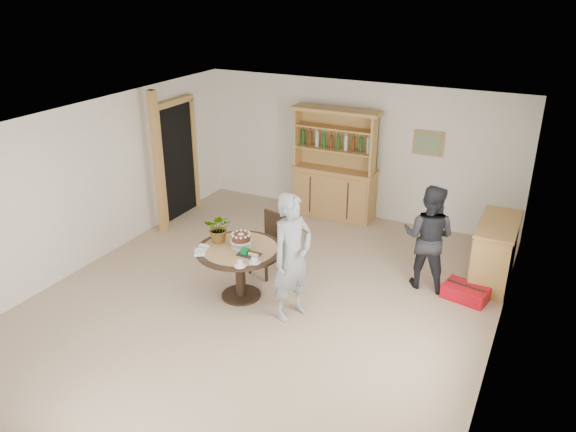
{
  "coord_description": "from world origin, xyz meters",
  "views": [
    {
      "loc": [
        3.31,
        -5.9,
        4.19
      ],
      "look_at": [
        0.04,
        0.63,
        1.05
      ],
      "focal_mm": 35.0,
      "sensor_mm": 36.0,
      "label": 1
    }
  ],
  "objects_px": {
    "red_suitcase": "(466,292)",
    "adult_person": "(428,237)",
    "dining_table": "(240,258)",
    "sideboard": "(495,252)",
    "dining_chair": "(270,240)",
    "teen_boy": "(292,257)",
    "hutch": "(335,181)"
  },
  "relations": [
    {
      "from": "adult_person",
      "to": "red_suitcase",
      "type": "height_order",
      "value": "adult_person"
    },
    {
      "from": "adult_person",
      "to": "hutch",
      "type": "bearing_deg",
      "value": -36.59
    },
    {
      "from": "dining_chair",
      "to": "adult_person",
      "type": "bearing_deg",
      "value": 32.75
    },
    {
      "from": "teen_boy",
      "to": "red_suitcase",
      "type": "height_order",
      "value": "teen_boy"
    },
    {
      "from": "hutch",
      "to": "sideboard",
      "type": "relative_size",
      "value": 1.62
    },
    {
      "from": "dining_chair",
      "to": "teen_boy",
      "type": "relative_size",
      "value": 0.55
    },
    {
      "from": "dining_table",
      "to": "dining_chair",
      "type": "bearing_deg",
      "value": 88.43
    },
    {
      "from": "sideboard",
      "to": "dining_chair",
      "type": "relative_size",
      "value": 1.33
    },
    {
      "from": "sideboard",
      "to": "teen_boy",
      "type": "xyz_separation_m",
      "value": [
        -2.25,
        -2.16,
        0.39
      ]
    },
    {
      "from": "teen_boy",
      "to": "red_suitcase",
      "type": "bearing_deg",
      "value": -32.89
    },
    {
      "from": "hutch",
      "to": "teen_boy",
      "type": "relative_size",
      "value": 1.18
    },
    {
      "from": "hutch",
      "to": "dining_chair",
      "type": "xyz_separation_m",
      "value": [
        -0.03,
        -2.47,
        -0.15
      ]
    },
    {
      "from": "adult_person",
      "to": "dining_chair",
      "type": "bearing_deg",
      "value": 19.64
    },
    {
      "from": "dining_chair",
      "to": "red_suitcase",
      "type": "bearing_deg",
      "value": 27.05
    },
    {
      "from": "dining_table",
      "to": "teen_boy",
      "type": "bearing_deg",
      "value": -6.71
    },
    {
      "from": "dining_chair",
      "to": "red_suitcase",
      "type": "height_order",
      "value": "dining_chair"
    },
    {
      "from": "hutch",
      "to": "red_suitcase",
      "type": "relative_size",
      "value": 3.05
    },
    {
      "from": "dining_table",
      "to": "adult_person",
      "type": "relative_size",
      "value": 0.77
    },
    {
      "from": "hutch",
      "to": "sideboard",
      "type": "height_order",
      "value": "hutch"
    },
    {
      "from": "sideboard",
      "to": "adult_person",
      "type": "height_order",
      "value": "adult_person"
    },
    {
      "from": "dining_table",
      "to": "red_suitcase",
      "type": "height_order",
      "value": "dining_table"
    },
    {
      "from": "hutch",
      "to": "adult_person",
      "type": "distance_m",
      "value": 2.84
    },
    {
      "from": "hutch",
      "to": "dining_chair",
      "type": "distance_m",
      "value": 2.48
    },
    {
      "from": "sideboard",
      "to": "red_suitcase",
      "type": "distance_m",
      "value": 0.83
    },
    {
      "from": "adult_person",
      "to": "sideboard",
      "type": "bearing_deg",
      "value": -142.43
    },
    {
      "from": "dining_table",
      "to": "adult_person",
      "type": "height_order",
      "value": "adult_person"
    },
    {
      "from": "sideboard",
      "to": "dining_chair",
      "type": "xyz_separation_m",
      "value": [
        -3.07,
        -1.23,
        0.06
      ]
    },
    {
      "from": "sideboard",
      "to": "dining_chair",
      "type": "bearing_deg",
      "value": -158.2
    },
    {
      "from": "red_suitcase",
      "to": "adult_person",
      "type": "bearing_deg",
      "value": -179.06
    },
    {
      "from": "dining_table",
      "to": "dining_chair",
      "type": "height_order",
      "value": "dining_chair"
    },
    {
      "from": "adult_person",
      "to": "teen_boy",
      "type": "bearing_deg",
      "value": 52.02
    },
    {
      "from": "hutch",
      "to": "dining_table",
      "type": "relative_size",
      "value": 1.7
    }
  ]
}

